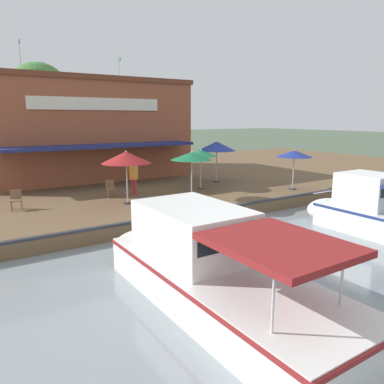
% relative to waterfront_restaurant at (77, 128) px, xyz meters
% --- Properties ---
extents(ground_plane, '(220.00, 220.00, 0.00)m').
position_rel_waterfront_restaurant_xyz_m(ground_plane, '(13.56, 0.71, -3.76)').
color(ground_plane, '#4C5B47').
extents(quay_deck, '(22.00, 56.00, 0.60)m').
position_rel_waterfront_restaurant_xyz_m(quay_deck, '(2.56, 0.71, -3.46)').
color(quay_deck, brown).
rests_on(quay_deck, ground).
extents(quay_edge_fender, '(0.20, 50.40, 0.10)m').
position_rel_waterfront_restaurant_xyz_m(quay_edge_fender, '(13.46, 0.71, -3.11)').
color(quay_edge_fender, '#2D2D33').
rests_on(quay_edge_fender, quay_deck).
extents(waterfront_restaurant, '(10.70, 13.11, 8.55)m').
position_rel_waterfront_restaurant_xyz_m(waterfront_restaurant, '(0.00, 0.00, 0.00)').
color(waterfront_restaurant, brown).
rests_on(waterfront_restaurant, quay_deck).
extents(patio_umbrella_far_corner, '(2.22, 2.22, 2.44)m').
position_rel_waterfront_restaurant_xyz_m(patio_umbrella_far_corner, '(10.29, -0.85, -1.03)').
color(patio_umbrella_far_corner, '#B7B7B7').
rests_on(patio_umbrella_far_corner, quay_deck).
extents(patio_umbrella_near_quay_edge, '(1.95, 1.95, 2.18)m').
position_rel_waterfront_restaurant_xyz_m(patio_umbrella_near_quay_edge, '(11.97, 8.20, -1.20)').
color(patio_umbrella_near_quay_edge, '#B7B7B7').
rests_on(patio_umbrella_near_quay_edge, quay_deck).
extents(patio_umbrella_mid_patio_right, '(2.30, 2.30, 2.51)m').
position_rel_waterfront_restaurant_xyz_m(patio_umbrella_mid_patio_right, '(7.69, 6.15, -0.97)').
color(patio_umbrella_mid_patio_right, '#B7B7B7').
rests_on(patio_umbrella_mid_patio_right, quay_deck).
extents(patio_umbrella_by_entrance, '(1.99, 1.99, 2.32)m').
position_rel_waterfront_restaurant_xyz_m(patio_umbrella_by_entrance, '(11.10, 2.13, -1.07)').
color(patio_umbrella_by_entrance, '#B7B7B7').
rests_on(patio_umbrella_by_entrance, quay_deck).
extents(patio_umbrella_mid_patio_left, '(1.89, 1.89, 2.19)m').
position_rel_waterfront_restaurant_xyz_m(patio_umbrella_mid_patio_left, '(9.10, 4.03, -1.18)').
color(patio_umbrella_mid_patio_left, '#B7B7B7').
rests_on(patio_umbrella_mid_patio_left, quay_deck).
extents(cafe_chair_mid_patio, '(0.48, 0.48, 0.85)m').
position_rel_waterfront_restaurant_xyz_m(cafe_chair_mid_patio, '(8.42, -0.94, -2.68)').
color(cafe_chair_mid_patio, brown).
rests_on(cafe_chair_mid_patio, quay_deck).
extents(cafe_chair_under_first_umbrella, '(0.50, 0.50, 0.85)m').
position_rel_waterfront_restaurant_xyz_m(cafe_chair_under_first_umbrella, '(8.75, -5.29, -2.68)').
color(cafe_chair_under_first_umbrella, brown).
rests_on(cafe_chair_under_first_umbrella, quay_deck).
extents(person_near_entrance, '(0.47, 0.47, 1.65)m').
position_rel_waterfront_restaurant_xyz_m(person_near_entrance, '(8.50, 0.29, -2.13)').
color(person_near_entrance, '#B23338').
rests_on(person_near_entrance, quay_deck).
extents(motorboat_mid_row, '(6.05, 2.26, 2.26)m').
position_rel_waterfront_restaurant_xyz_m(motorboat_mid_row, '(17.92, 6.12, -2.89)').
color(motorboat_mid_row, white).
rests_on(motorboat_mid_row, river_water).
extents(motorboat_fourth_along, '(8.47, 2.59, 2.21)m').
position_rel_waterfront_restaurant_xyz_m(motorboat_fourth_along, '(18.65, -2.47, -2.89)').
color(motorboat_fourth_along, white).
rests_on(motorboat_fourth_along, river_water).
extents(tree_behind_restaurant, '(5.08, 4.84, 8.15)m').
position_rel_waterfront_restaurant_xyz_m(tree_behind_restaurant, '(-5.90, -1.22, 2.43)').
color(tree_behind_restaurant, brown).
rests_on(tree_behind_restaurant, quay_deck).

